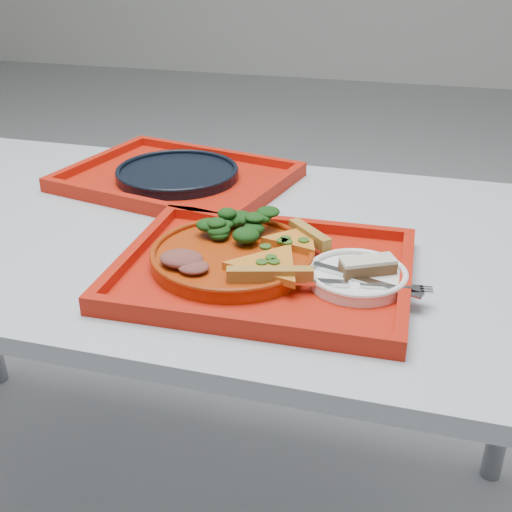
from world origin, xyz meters
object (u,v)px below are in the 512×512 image
Objects in this scene: navy_plate at (177,175)px; dessert_bar at (368,266)px; dinner_plate at (232,258)px; tray_main at (264,273)px; tray_far at (178,181)px.

navy_plate is 2.96× the size of dessert_bar.
tray_main is at bearing -10.30° from dinner_plate.
tray_main and tray_far have the same top height.
dinner_plate reaches higher than tray_main.
tray_main is 0.45m from tray_far.
dessert_bar is at bearing -25.78° from tray_far.
dessert_bar is at bearing 1.99° from tray_main.
dessert_bar is (0.21, -0.00, 0.02)m from dinner_plate.
navy_plate is at bearing 114.31° from dessert_bar.
tray_main is at bearing 155.49° from dessert_bar.
dinner_plate is at bearing -56.00° from navy_plate.
tray_far is 0.41m from dinner_plate.
dinner_plate is 1.00× the size of navy_plate.
tray_main is 5.12× the size of dessert_bar.
tray_main is 1.73× the size of navy_plate.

